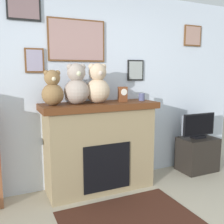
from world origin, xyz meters
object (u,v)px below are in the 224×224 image
at_px(mantel_clock, 123,94).
at_px(teddy_bear_cream, 77,86).
at_px(candle_jar, 142,97).
at_px(teddy_bear_tan, 53,90).
at_px(tv_stand, 197,154).
at_px(fireplace, 100,146).
at_px(teddy_bear_brown, 98,85).
at_px(television, 199,126).

height_order(mantel_clock, teddy_bear_cream, teddy_bear_cream).
xyz_separation_m(candle_jar, teddy_bear_tan, (-1.20, -0.00, 0.13)).
xyz_separation_m(tv_stand, mantel_clock, (-1.30, 0.03, 0.99)).
bearing_deg(fireplace, teddy_bear_brown, -146.89).
bearing_deg(mantel_clock, candle_jar, 0.22).
distance_m(mantel_clock, teddy_bear_tan, 0.92).
relative_size(tv_stand, television, 0.97).
relative_size(fireplace, teddy_bear_cream, 3.04).
xyz_separation_m(candle_jar, teddy_bear_brown, (-0.64, -0.00, 0.17)).
distance_m(television, teddy_bear_cream, 2.04).
relative_size(teddy_bear_tan, teddy_bear_cream, 0.84).
xyz_separation_m(mantel_clock, teddy_bear_tan, (-0.91, 0.00, 0.09)).
xyz_separation_m(candle_jar, mantel_clock, (-0.29, -0.00, 0.05)).
height_order(tv_stand, teddy_bear_tan, teddy_bear_tan).
bearing_deg(tv_stand, mantel_clock, 178.55).
height_order(fireplace, television, fireplace).
relative_size(candle_jar, mantel_clock, 0.52).
relative_size(television, teddy_bear_cream, 1.20).
relative_size(tv_stand, teddy_bear_brown, 1.15).
relative_size(fireplace, television, 2.54).
bearing_deg(television, fireplace, 178.12).
bearing_deg(candle_jar, teddy_bear_cream, -179.96).
distance_m(candle_jar, teddy_bear_cream, 0.93).
bearing_deg(fireplace, television, -1.88).
bearing_deg(mantel_clock, teddy_bear_cream, 179.96).
bearing_deg(teddy_bear_cream, television, -1.04).
distance_m(fireplace, tv_stand, 1.66).
relative_size(candle_jar, teddy_bear_cream, 0.21).
xyz_separation_m(television, teddy_bear_tan, (-2.22, 0.04, 0.63)).
xyz_separation_m(fireplace, mantel_clock, (0.32, -0.02, 0.67)).
bearing_deg(fireplace, mantel_clock, -3.34).
xyz_separation_m(fireplace, teddy_bear_tan, (-0.59, -0.02, 0.75)).
relative_size(candle_jar, teddy_bear_tan, 0.25).
distance_m(candle_jar, teddy_bear_brown, 0.67).
bearing_deg(teddy_bear_brown, candle_jar, 0.06).
relative_size(mantel_clock, teddy_bear_tan, 0.48).
distance_m(mantel_clock, teddy_bear_cream, 0.63).
bearing_deg(teddy_bear_brown, tv_stand, -1.16).
bearing_deg(tv_stand, teddy_bear_tan, 179.13).
bearing_deg(teddy_bear_tan, mantel_clock, -0.04).
xyz_separation_m(fireplace, tv_stand, (1.63, -0.05, -0.32)).
bearing_deg(teddy_bear_brown, teddy_bear_tan, 179.99).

